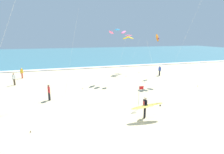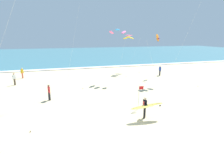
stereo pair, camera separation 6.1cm
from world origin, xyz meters
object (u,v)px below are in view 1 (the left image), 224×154
kite_arc_rose_high (128,37)px  kite_delta_amber_distant (158,38)px  bystander_yellow_top (22,73)px  surfer_lead (146,106)px  bystander_blue_top (160,70)px  kite_arc_cobalt_far (117,32)px  bystander_white_top (14,79)px  lifeguard_flag (139,95)px  bystander_red_top (49,92)px

kite_arc_rose_high → kite_delta_amber_distant: size_ratio=0.98×
kite_delta_amber_distant → kite_arc_rose_high: bearing=123.1°
bystander_yellow_top → surfer_lead: bearing=-56.9°
bystander_yellow_top → kite_delta_amber_distant: bearing=-12.5°
kite_delta_amber_distant → bystander_blue_top: kite_delta_amber_distant is taller
surfer_lead → bystander_blue_top: size_ratio=1.63×
surfer_lead → kite_arc_rose_high: kite_arc_rose_high is taller
kite_arc_rose_high → bystander_blue_top: 7.68m
kite_arc_cobalt_far → bystander_white_top: (-13.30, 1.73, -5.94)m
surfer_lead → kite_arc_cobalt_far: bearing=82.4°
kite_arc_cobalt_far → lifeguard_flag: kite_arc_cobalt_far is taller
lifeguard_flag → surfer_lead: bearing=-100.0°
kite_arc_cobalt_far → kite_arc_rose_high: 6.99m
kite_arc_rose_high → bystander_yellow_top: bearing=-179.6°
surfer_lead → bystander_blue_top: 16.34m
bystander_yellow_top → bystander_blue_top: bearing=-11.1°
surfer_lead → kite_arc_rose_high: size_ratio=0.41×
kite_arc_cobalt_far → bystander_yellow_top: (-13.03, 5.66, -5.94)m
kite_arc_rose_high → kite_delta_amber_distant: 5.39m
bystander_red_top → bystander_blue_top: 17.90m
bystander_yellow_top → bystander_white_top: bearing=-93.9°
kite_arc_rose_high → lifeguard_flag: kite_arc_rose_high is taller
lifeguard_flag → kite_delta_amber_distant: bearing=54.3°
bystander_yellow_top → lifeguard_flag: bearing=-52.9°
kite_arc_cobalt_far → lifeguard_flag: (-1.24, -9.94, -5.49)m
kite_arc_cobalt_far → bystander_white_top: kite_arc_cobalt_far is taller
bystander_red_top → lifeguard_flag: (7.55, -4.50, 0.45)m
kite_arc_cobalt_far → bystander_blue_top: (7.67, 1.59, -5.94)m
kite_arc_rose_high → bystander_yellow_top: kite_arc_rose_high is taller
bystander_white_top → bystander_yellow_top: (0.27, 3.93, 0.00)m
surfer_lead → bystander_blue_top: surfer_lead is taller
kite_delta_amber_distant → surfer_lead: bearing=-122.6°
kite_delta_amber_distant → bystander_yellow_top: bearing=167.5°
kite_arc_cobalt_far → lifeguard_flag: 11.43m
kite_arc_rose_high → bystander_white_top: size_ratio=4.00×
surfer_lead → kite_delta_amber_distant: 16.32m
kite_arc_cobalt_far → kite_delta_amber_distant: 6.97m
kite_arc_cobalt_far → kite_delta_amber_distant: bearing=10.5°
kite_arc_cobalt_far → bystander_blue_top: kite_arc_cobalt_far is taller
bystander_white_top → bystander_yellow_top: bearing=86.1°
kite_arc_rose_high → lifeguard_flag: size_ratio=3.03×
bystander_blue_top → lifeguard_flag: lifeguard_flag is taller
kite_delta_amber_distant → bystander_blue_top: bearing=20.6°
bystander_white_top → bystander_red_top: (4.51, -7.17, 0.00)m
bystander_white_top → kite_arc_rose_high: bearing=13.3°
bystander_red_top → lifeguard_flag: bearing=-30.8°
bystander_yellow_top → lifeguard_flag: lifeguard_flag is taller
bystander_yellow_top → bystander_blue_top: (20.70, -4.07, 0.00)m
kite_delta_amber_distant → bystander_yellow_top: size_ratio=4.10×
bystander_white_top → bystander_blue_top: size_ratio=1.00×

